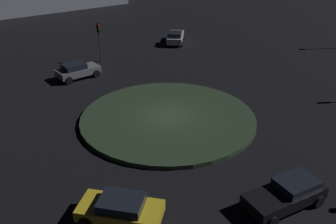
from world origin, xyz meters
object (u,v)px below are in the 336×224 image
(car_yellow, at_px, (121,209))
(traffic_light_northeast, at_px, (99,35))
(car_black, at_px, (287,194))
(car_silver, at_px, (175,37))
(car_grey, at_px, (77,70))

(car_yellow, distance_m, traffic_light_northeast, 24.03)
(car_black, distance_m, car_silver, 29.83)
(car_grey, relative_size, traffic_light_northeast, 1.01)
(car_black, xyz_separation_m, car_grey, (14.98, 17.09, 0.07))
(car_yellow, bearing_deg, car_black, -160.16)
(car_grey, relative_size, car_yellow, 1.02)
(car_grey, bearing_deg, car_yellow, -110.73)
(car_black, distance_m, car_yellow, 8.25)
(car_grey, distance_m, car_silver, 15.13)
(car_black, relative_size, car_silver, 0.94)
(traffic_light_northeast, bearing_deg, car_yellow, -16.85)
(car_black, height_order, traffic_light_northeast, traffic_light_northeast)
(car_silver, bearing_deg, car_black, -164.18)
(car_black, height_order, car_silver, car_silver)
(car_grey, distance_m, car_yellow, 19.70)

